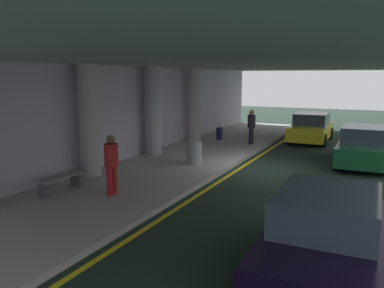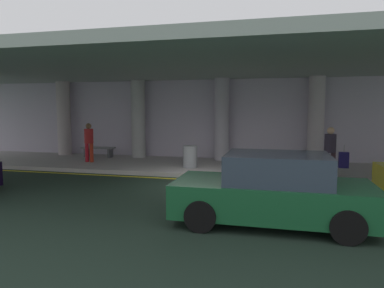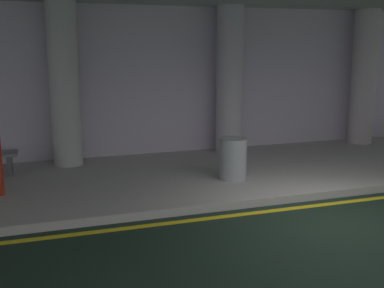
% 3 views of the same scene
% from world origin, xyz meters
% --- Properties ---
extents(ground_plane, '(60.00, 60.00, 0.00)m').
position_xyz_m(ground_plane, '(0.00, 0.00, 0.00)').
color(ground_plane, '#1C2B22').
extents(sidewalk, '(26.00, 4.20, 0.15)m').
position_xyz_m(sidewalk, '(0.00, 3.10, 0.07)').
color(sidewalk, '#ABA3A3').
rests_on(sidewalk, ground).
extents(lane_stripe_yellow, '(26.00, 0.14, 0.01)m').
position_xyz_m(lane_stripe_yellow, '(0.00, 0.74, 0.00)').
color(lane_stripe_yellow, yellow).
rests_on(lane_stripe_yellow, ground).
extents(support_column_far_left, '(0.67, 0.67, 3.65)m').
position_xyz_m(support_column_far_left, '(-8.00, 4.69, 1.97)').
color(support_column_far_left, '#B1A2A4').
rests_on(support_column_far_left, sidewalk).
extents(support_column_left_mid, '(0.67, 0.67, 3.65)m').
position_xyz_m(support_column_left_mid, '(-4.00, 4.69, 1.97)').
color(support_column_left_mid, '#A5A3A3').
rests_on(support_column_left_mid, sidewalk).
extents(support_column_center, '(0.67, 0.67, 3.65)m').
position_xyz_m(support_column_center, '(0.00, 4.69, 1.97)').
color(support_column_center, '#A59DAA').
rests_on(support_column_center, sidewalk).
extents(support_column_right_mid, '(0.67, 0.67, 3.65)m').
position_xyz_m(support_column_right_mid, '(4.00, 4.69, 1.97)').
color(support_column_right_mid, '#AEA2A7').
rests_on(support_column_right_mid, sidewalk).
extents(ceiling_overhang, '(28.00, 13.20, 0.30)m').
position_xyz_m(ceiling_overhang, '(0.00, 2.60, 3.95)').
color(ceiling_overhang, gray).
rests_on(ceiling_overhang, support_column_far_left).
extents(terminal_back_wall, '(26.00, 0.30, 3.80)m').
position_xyz_m(terminal_back_wall, '(0.00, 5.35, 1.90)').
color(terminal_back_wall, '#B5AABD').
rests_on(terminal_back_wall, ground).
extents(car_dark_green, '(4.10, 1.92, 1.50)m').
position_xyz_m(car_dark_green, '(2.36, -3.36, 0.71)').
color(car_dark_green, '#164E2A').
rests_on(car_dark_green, ground).
extents(traveler_with_luggage, '(0.38, 0.38, 1.68)m').
position_xyz_m(traveler_with_luggage, '(4.18, 1.72, 1.11)').
color(traveler_with_luggage, '#201730').
rests_on(traveler_with_luggage, sidewalk).
extents(person_waiting_for_ride, '(0.38, 0.38, 1.68)m').
position_xyz_m(person_waiting_for_ride, '(-5.48, 2.71, 1.11)').
color(person_waiting_for_ride, '#A7141F').
rests_on(person_waiting_for_ride, sidewalk).
extents(suitcase_upright_primary, '(0.36, 0.22, 0.90)m').
position_xyz_m(suitcase_upright_primary, '(4.97, 3.68, 0.46)').
color(suitcase_upright_primary, '#1A1651').
rests_on(suitcase_upright_primary, sidewalk).
extents(bench_metal, '(1.60, 0.50, 0.48)m').
position_xyz_m(bench_metal, '(-5.87, 4.21, 0.50)').
color(bench_metal, slate).
rests_on(bench_metal, sidewalk).
extents(trash_bin_steel, '(0.56, 0.56, 0.85)m').
position_xyz_m(trash_bin_steel, '(-0.88, 2.36, 0.57)').
color(trash_bin_steel, gray).
rests_on(trash_bin_steel, sidewalk).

